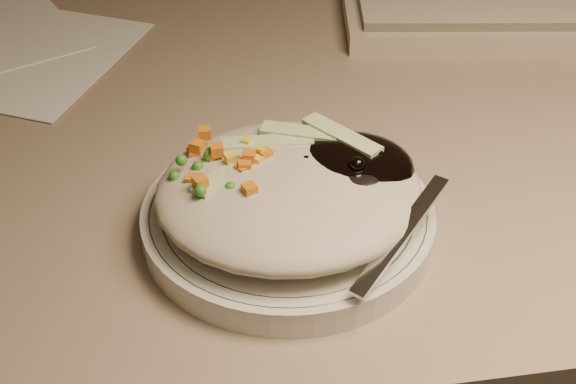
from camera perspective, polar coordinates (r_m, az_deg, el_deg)
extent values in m
cube|color=gray|center=(0.78, 4.33, 5.82)|extent=(1.40, 0.70, 0.04)
cylinder|color=silver|center=(0.59, 0.00, -1.99)|extent=(0.22, 0.22, 0.02)
torus|color=#144723|center=(0.59, 0.00, -1.24)|extent=(0.20, 0.20, 0.00)
torus|color=#144723|center=(0.59, 0.00, -1.24)|extent=(0.19, 0.19, 0.00)
ellipsoid|color=#B0A78F|center=(0.57, 0.08, 0.03)|extent=(0.19, 0.18, 0.04)
ellipsoid|color=black|center=(0.59, 4.19, 1.70)|extent=(0.10, 0.09, 0.03)
ellipsoid|color=orange|center=(0.58, -4.61, 0.95)|extent=(0.08, 0.08, 0.02)
sphere|color=black|center=(0.58, 1.28, 2.09)|extent=(0.01, 0.01, 0.01)
sphere|color=black|center=(0.59, 3.96, 2.68)|extent=(0.01, 0.01, 0.01)
sphere|color=black|center=(0.58, 6.31, 2.78)|extent=(0.01, 0.01, 0.01)
sphere|color=black|center=(0.59, 5.33, 2.98)|extent=(0.01, 0.01, 0.01)
sphere|color=black|center=(0.57, 4.93, 1.93)|extent=(0.01, 0.01, 0.01)
sphere|color=black|center=(0.58, 3.87, 2.26)|extent=(0.01, 0.01, 0.01)
sphere|color=black|center=(0.59, 4.71, 2.94)|extent=(0.01, 0.01, 0.01)
cube|color=orange|center=(0.58, -5.08, 2.99)|extent=(0.01, 0.01, 0.01)
cube|color=orange|center=(0.57, -3.27, 1.00)|extent=(0.01, 0.01, 0.01)
cube|color=orange|center=(0.59, -6.49, 3.24)|extent=(0.01, 0.01, 0.01)
cube|color=orange|center=(0.57, -2.79, 2.51)|extent=(0.01, 0.01, 0.01)
cube|color=orange|center=(0.57, -3.08, 1.86)|extent=(0.01, 0.01, 0.01)
cube|color=orange|center=(0.60, -6.67, 2.81)|extent=(0.01, 0.01, 0.01)
cube|color=orange|center=(0.58, -5.31, 2.70)|extent=(0.01, 0.01, 0.01)
cube|color=orange|center=(0.57, -3.24, 1.57)|extent=(0.01, 0.01, 0.01)
cube|color=orange|center=(0.58, -1.65, 2.65)|extent=(0.01, 0.01, 0.01)
cube|color=orange|center=(0.60, -5.95, 4.20)|extent=(0.01, 0.01, 0.01)
cube|color=orange|center=(0.55, -6.27, 0.70)|extent=(0.01, 0.01, 0.01)
cube|color=orange|center=(0.54, -2.75, 0.16)|extent=(0.01, 0.01, 0.01)
cube|color=orange|center=(0.57, -6.79, 0.80)|extent=(0.01, 0.01, 0.01)
cube|color=orange|center=(0.59, -6.57, 2.59)|extent=(0.01, 0.01, 0.01)
sphere|color=#388C28|center=(0.58, -3.21, 2.00)|extent=(0.01, 0.01, 0.01)
sphere|color=#388C28|center=(0.54, -6.24, 0.08)|extent=(0.01, 0.01, 0.01)
sphere|color=#388C28|center=(0.57, -6.43, 1.82)|extent=(0.01, 0.01, 0.01)
sphere|color=#388C28|center=(0.57, -7.60, 2.25)|extent=(0.01, 0.01, 0.01)
sphere|color=#388C28|center=(0.58, -3.55, 2.23)|extent=(0.01, 0.01, 0.01)
sphere|color=#388C28|center=(0.56, -2.52, 0.13)|extent=(0.01, 0.01, 0.01)
sphere|color=#388C28|center=(0.57, -4.66, 1.35)|extent=(0.01, 0.01, 0.01)
sphere|color=#388C28|center=(0.56, -5.17, 0.10)|extent=(0.01, 0.01, 0.01)
sphere|color=#388C28|center=(0.57, -8.07, 1.11)|extent=(0.01, 0.01, 0.01)
sphere|color=#388C28|center=(0.58, -5.44, 2.81)|extent=(0.01, 0.01, 0.01)
sphere|color=#388C28|center=(0.58, -5.65, 2.61)|extent=(0.01, 0.01, 0.01)
sphere|color=#388C28|center=(0.56, -6.26, 0.80)|extent=(0.01, 0.01, 0.01)
sphere|color=#388C28|center=(0.55, -4.11, 0.31)|extent=(0.01, 0.01, 0.01)
sphere|color=#388C28|center=(0.60, -1.47, 3.24)|extent=(0.01, 0.01, 0.01)
cube|color=yellow|center=(0.58, -3.68, 2.22)|extent=(0.01, 0.01, 0.01)
cube|color=yellow|center=(0.57, -2.14, 2.20)|extent=(0.01, 0.01, 0.01)
cube|color=yellow|center=(0.58, -4.76, 2.27)|extent=(0.01, 0.01, 0.01)
cube|color=yellow|center=(0.57, -4.14, 2.35)|extent=(0.01, 0.01, 0.01)
cube|color=yellow|center=(0.57, -4.62, 1.23)|extent=(0.01, 0.01, 0.01)
cube|color=yellow|center=(0.58, -1.99, 2.94)|extent=(0.01, 0.01, 0.01)
cube|color=yellow|center=(0.59, -2.95, 3.53)|extent=(0.01, 0.01, 0.01)
cube|color=yellow|center=(0.57, -3.68, 1.25)|extent=(0.01, 0.01, 0.01)
cube|color=#B2D18C|center=(0.59, -1.48, 3.56)|extent=(0.07, 0.02, 0.00)
cube|color=#B2D18C|center=(0.60, 1.30, 4.23)|extent=(0.07, 0.04, 0.00)
cube|color=#B2D18C|center=(0.57, -4.08, 1.45)|extent=(0.06, 0.06, 0.00)
cube|color=#B2D18C|center=(0.59, 3.85, 4.06)|extent=(0.05, 0.06, 0.00)
cube|color=#B2D18C|center=(0.56, 0.66, 0.65)|extent=(0.07, 0.02, 0.00)
ellipsoid|color=silver|center=(0.57, 5.00, 1.09)|extent=(0.06, 0.06, 0.01)
cube|color=silver|center=(0.54, 8.07, -2.99)|extent=(0.09, 0.09, 0.03)
cube|color=#B6AA95|center=(0.94, 17.92, 11.98)|extent=(0.46, 0.22, 0.02)
cube|color=beige|center=(0.93, 18.10, 12.85)|extent=(0.43, 0.19, 0.01)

